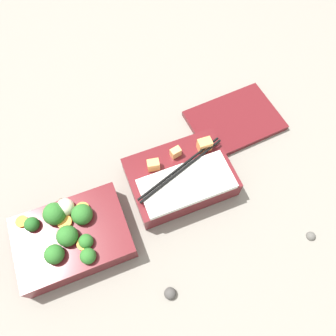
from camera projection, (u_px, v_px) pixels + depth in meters
name	position (u px, v px, depth m)	size (l,w,h in m)	color
ground_plane	(125.00, 211.00, 0.69)	(3.00, 3.00, 0.00)	gray
bento_tray_vegetable	(72.00, 236.00, 0.63)	(0.21, 0.15, 0.08)	maroon
bento_tray_rice	(181.00, 177.00, 0.69)	(0.21, 0.15, 0.08)	maroon
bento_lid	(234.00, 121.00, 0.78)	(0.21, 0.15, 0.01)	maroon
pebble_0	(60.00, 201.00, 0.69)	(0.01, 0.01, 0.01)	#7A6B5B
pebble_1	(170.00, 293.00, 0.61)	(0.02, 0.02, 0.02)	#474442
pebble_2	(311.00, 236.00, 0.66)	(0.02, 0.02, 0.02)	#595651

